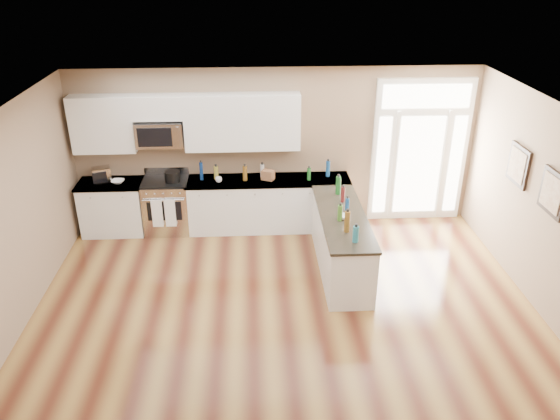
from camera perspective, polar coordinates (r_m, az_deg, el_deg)
name	(u,v)px	position (r m, az deg, el deg)	size (l,w,h in m)	color
ground	(292,369)	(6.83, 1.23, -16.24)	(8.00, 8.00, 0.00)	#4D2315
room_shell	(293,245)	(5.83, 1.39, -3.67)	(8.00, 8.00, 8.00)	#8A7157
back_cabinet_left	(113,209)	(9.99, -17.01, 0.13)	(1.10, 0.66, 0.94)	silver
back_cabinet_right	(268,205)	(9.68, -1.24, 0.50)	(2.85, 0.66, 0.94)	silver
peninsula_cabinet	(341,244)	(8.50, 6.40, -3.54)	(0.69, 2.32, 0.94)	silver
upper_cabinet_left	(103,124)	(9.60, -18.02, 8.52)	(1.04, 0.33, 0.95)	silver
upper_cabinet_right	(242,122)	(9.28, -3.95, 9.15)	(1.94, 0.33, 0.95)	silver
upper_cabinet_short	(158,107)	(9.33, -12.65, 10.45)	(0.82, 0.33, 0.40)	silver
microwave	(160,134)	(9.42, -12.43, 7.81)	(0.78, 0.41, 0.42)	silver
entry_door	(420,151)	(10.03, 14.38, 5.95)	(1.70, 0.10, 2.60)	white
wall_art_near	(518,165)	(8.72, 23.65, 4.32)	(0.05, 0.58, 0.58)	black
wall_art_far	(553,193)	(7.90, 26.61, 1.60)	(0.05, 0.58, 0.58)	black
kitchen_range	(167,205)	(9.78, -11.70, 0.47)	(0.78, 0.69, 1.08)	silver
stockpot	(172,176)	(9.50, -11.19, 3.52)	(0.26, 0.26, 0.20)	black
toaster_oven	(102,175)	(9.82, -18.14, 3.53)	(0.30, 0.23, 0.25)	silver
cardboard_box	(268,175)	(9.43, -1.27, 3.68)	(0.20, 0.15, 0.17)	brown
bowl_left	(118,182)	(9.71, -16.59, 2.87)	(0.21, 0.21, 0.05)	white
bowl_peninsula	(344,217)	(8.14, 6.67, -0.69)	(0.18, 0.18, 0.06)	white
cup_counter	(219,180)	(9.40, -6.43, 3.16)	(0.11, 0.11, 0.09)	white
counter_bottles	(302,190)	(8.72, 2.36, 2.09)	(2.36, 2.46, 0.31)	#19591E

